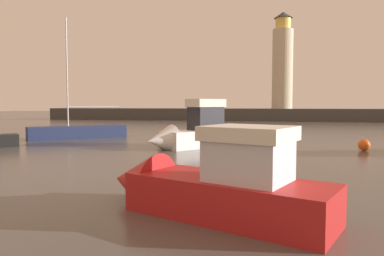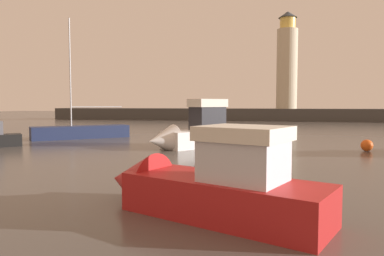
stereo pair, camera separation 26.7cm
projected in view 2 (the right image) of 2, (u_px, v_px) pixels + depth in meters
The scene contains 7 objects.
ground_plane at pixel (227, 136), 35.12m from camera, with size 220.00×220.00×0.00m, color #4C4742.
breakwater at pixel (252, 115), 67.86m from camera, with size 79.21×5.07×2.21m, color #423F3D.
lighthouse at pixel (287, 63), 65.82m from camera, with size 3.68×3.68×17.42m.
motorboat_0 at pixel (195, 132), 25.56m from camera, with size 6.41×7.25×3.76m.
motorboat_3 at pixel (197, 184), 10.14m from camera, with size 7.18×4.42×2.85m.
sailboat_moored at pixel (81, 132), 32.41m from camera, with size 7.44×7.00×10.46m.
mooring_buoy at pixel (367, 145), 23.50m from camera, with size 0.76×0.76×0.76m, color #EA5919.
Camera 2 is at (4.71, -1.07, 3.03)m, focal length 34.11 mm.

